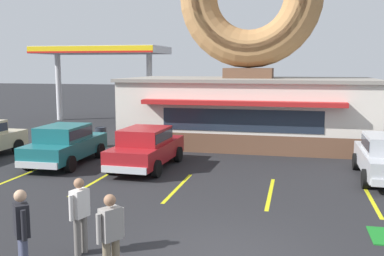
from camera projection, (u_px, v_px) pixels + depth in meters
donut_shop_building at (249, 70)px, 22.61m from camera, size 12.30×6.75×10.96m
car_red at (146, 146)px, 17.48m from camera, size 2.09×4.61×1.60m
car_teal at (65, 143)px, 18.22m from camera, size 2.04×4.59×1.60m
pedestrian_blue_sweater_man at (80, 212)px, 9.49m from camera, size 0.34×0.58×1.65m
pedestrian_hooded_kid at (22, 230)px, 8.33m from camera, size 0.43×0.46×1.73m
pedestrian_leather_jacket_man at (111, 234)px, 8.21m from camera, size 0.41×0.52×1.69m
trash_bin at (101, 137)px, 22.18m from camera, size 0.57×0.57×0.97m
gas_station_canopy at (102, 53)px, 31.71m from camera, size 9.00×4.46×5.30m
parking_stripe_far_left at (17, 177)px, 16.14m from camera, size 0.12×3.60×0.01m
parking_stripe_left at (94, 182)px, 15.47m from camera, size 0.12×3.60×0.01m
parking_stripe_mid_left at (178, 187)px, 14.80m from camera, size 0.12×3.60×0.01m
parking_stripe_centre at (270, 193)px, 14.12m from camera, size 0.12×3.60×0.01m
parking_stripe_mid_right at (371, 200)px, 13.45m from camera, size 0.12×3.60×0.01m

